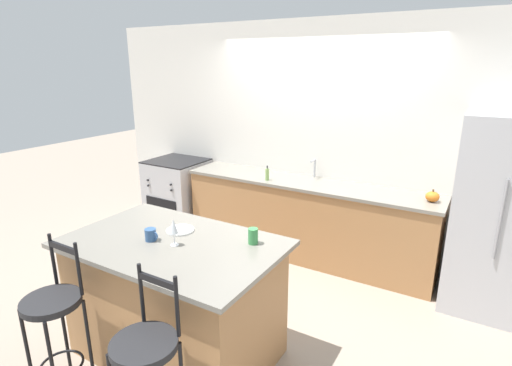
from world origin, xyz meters
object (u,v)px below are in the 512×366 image
object	(u,v)px
dinner_plate	(180,230)
soap_bottle	(267,174)
bar_stool_near	(55,316)
pumpkin_decoration	(432,197)
oven_range	(178,194)
tumbler_cup	(253,236)
refrigerator	(508,217)
wine_glass	(174,227)
coffee_mug	(151,235)
bar_stool_far	(147,361)

from	to	relation	value
dinner_plate	soap_bottle	distance (m)	1.70
bar_stool_near	dinner_plate	distance (m)	1.02
pumpkin_decoration	soap_bottle	world-z (taller)	soap_bottle
oven_range	tumbler_cup	xyz separation A→B (m)	(2.24, -1.72, 0.54)
refrigerator	wine_glass	world-z (taller)	refrigerator
bar_stool_near	coffee_mug	size ratio (longest dim) A/B	9.80
wine_glass	soap_bottle	world-z (taller)	wine_glass
refrigerator	pumpkin_decoration	xyz separation A→B (m)	(-0.64, 0.06, 0.07)
bar_stool_near	wine_glass	xyz separation A→B (m)	(0.47, 0.67, 0.50)
oven_range	bar_stool_far	distance (m)	3.44
bar_stool_far	refrigerator	bearing A→B (deg)	57.18
oven_range	dinner_plate	bearing A→B (deg)	-47.88
bar_stool_far	coffee_mug	bearing A→B (deg)	131.30
wine_glass	refrigerator	bearing A→B (deg)	43.93
pumpkin_decoration	bar_stool_far	bearing A→B (deg)	-111.67
pumpkin_decoration	soap_bottle	distance (m)	1.75
refrigerator	tumbler_cup	bearing A→B (deg)	-133.53
bar_stool_near	tumbler_cup	world-z (taller)	bar_stool_near
refrigerator	tumbler_cup	xyz separation A→B (m)	(-1.62, -1.70, 0.11)
dinner_plate	pumpkin_decoration	bearing A→B (deg)	49.52
coffee_mug	pumpkin_decoration	bearing A→B (deg)	51.78
coffee_mug	soap_bottle	size ratio (longest dim) A/B	0.67
bar_stool_near	wine_glass	world-z (taller)	wine_glass
bar_stool_near	tumbler_cup	xyz separation A→B (m)	(0.95, 0.99, 0.41)
refrigerator	soap_bottle	size ratio (longest dim) A/B	10.67
refrigerator	pumpkin_decoration	distance (m)	0.65
oven_range	wine_glass	distance (m)	2.76
wine_glass	pumpkin_decoration	distance (m)	2.53
bar_stool_far	tumbler_cup	size ratio (longest dim) A/B	9.56
coffee_mug	pumpkin_decoration	distance (m)	2.67
bar_stool_far	coffee_mug	size ratio (longest dim) A/B	9.80
oven_range	bar_stool_far	size ratio (longest dim) A/B	0.85
refrigerator	bar_stool_near	xyz separation A→B (m)	(-2.56, -2.69, -0.30)
refrigerator	pumpkin_decoration	world-z (taller)	refrigerator
oven_range	pumpkin_decoration	size ratio (longest dim) A/B	7.40
bar_stool_near	wine_glass	distance (m)	0.96
refrigerator	soap_bottle	bearing A→B (deg)	-177.41
oven_range	soap_bottle	bearing A→B (deg)	-4.74
tumbler_cup	bar_stool_near	bearing A→B (deg)	-133.82
refrigerator	bar_stool_near	size ratio (longest dim) A/B	1.62
oven_range	bar_stool_far	bearing A→B (deg)	-51.66
bar_stool_far	soap_bottle	xyz separation A→B (m)	(-0.65, 2.57, 0.39)
refrigerator	bar_stool_near	world-z (taller)	refrigerator
oven_range	dinner_plate	distance (m)	2.49
refrigerator	soap_bottle	distance (m)	2.39
bar_stool_far	wine_glass	xyz separation A→B (m)	(-0.36, 0.67, 0.50)
refrigerator	coffee_mug	distance (m)	3.07
refrigerator	soap_bottle	xyz separation A→B (m)	(-2.38, -0.11, 0.09)
oven_range	dinner_plate	world-z (taller)	dinner_plate
dinner_plate	tumbler_cup	bearing A→B (deg)	8.84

